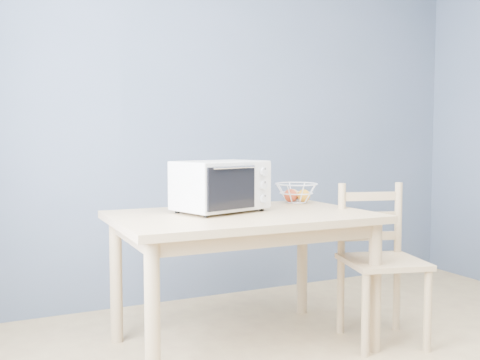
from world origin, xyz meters
name	(u,v)px	position (x,y,z in m)	size (l,w,h in m)	color
dining_table	(242,231)	(-0.39, 1.25, 0.65)	(1.40, 0.90, 0.75)	tan
toaster_oven	(218,185)	(-0.49, 1.35, 0.90)	(0.56, 0.48, 0.29)	white
fruit_basket	(296,193)	(0.14, 1.56, 0.81)	(0.32, 0.32, 0.13)	white
dining_chair	(380,264)	(0.37, 1.02, 0.44)	(0.51, 0.51, 0.90)	tan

